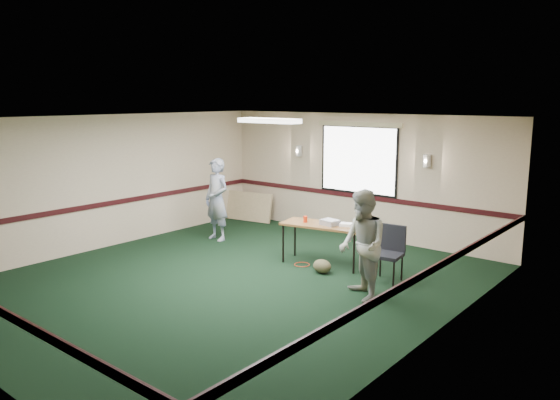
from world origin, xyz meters
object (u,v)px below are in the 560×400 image
Objects in this scene: person_left at (217,199)px; folding_table at (323,227)px; conference_chair at (390,249)px; person_right at (362,245)px; projector at (330,222)px.

folding_table is at bearing 3.69° from person_left.
person_left reaches higher than conference_chair.
conference_chair is at bearing 133.54° from person_right.
person_left is (-2.93, 0.00, 0.07)m from projector.
person_right is at bearing -47.00° from folding_table.
conference_chair is at bearing 7.41° from projector.
folding_table is 1.81m from person_right.
projector is at bearing -5.17° from folding_table.
folding_table is 0.17m from projector.
projector is 1.71m from person_right.
person_right is (0.09, -1.04, 0.29)m from conference_chair.
person_left reaches higher than folding_table.
projector is at bearing 179.65° from person_right.
conference_chair is 1.08m from person_right.
projector is 0.17× the size of person_left.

